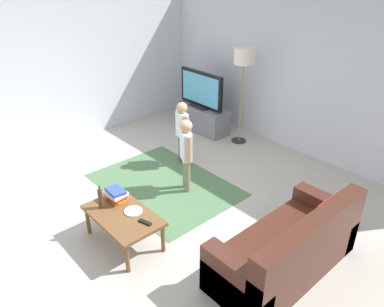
# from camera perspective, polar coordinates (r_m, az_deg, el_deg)

# --- Properties ---
(ground) EXTENTS (7.80, 7.80, 0.00)m
(ground) POSITION_cam_1_polar(r_m,az_deg,el_deg) (5.35, -4.84, -8.18)
(ground) COLOR #B2ADA3
(wall_back) EXTENTS (6.00, 0.12, 2.70)m
(wall_back) POSITION_cam_1_polar(r_m,az_deg,el_deg) (6.81, 15.54, 11.55)
(wall_back) COLOR silver
(wall_back) RESTS_ON ground
(wall_left) EXTENTS (0.12, 6.00, 2.70)m
(wall_left) POSITION_cam_1_polar(r_m,az_deg,el_deg) (7.22, -20.27, 11.75)
(wall_left) COLOR silver
(wall_left) RESTS_ON ground
(area_rug) EXTENTS (2.20, 1.60, 0.01)m
(area_rug) POSITION_cam_1_polar(r_m,az_deg,el_deg) (5.83, -4.24, -4.77)
(area_rug) COLOR #4C724C
(area_rug) RESTS_ON ground
(tv_stand) EXTENTS (1.20, 0.44, 0.50)m
(tv_stand) POSITION_cam_1_polar(r_m,az_deg,el_deg) (7.62, 1.48, 5.41)
(tv_stand) COLOR slate
(tv_stand) RESTS_ON ground
(tv) EXTENTS (1.10, 0.28, 0.71)m
(tv) POSITION_cam_1_polar(r_m,az_deg,el_deg) (7.40, 1.41, 9.71)
(tv) COLOR black
(tv) RESTS_ON tv_stand
(couch) EXTENTS (0.80, 1.80, 0.86)m
(couch) POSITION_cam_1_polar(r_m,az_deg,el_deg) (4.33, 14.87, -14.37)
(couch) COLOR #472319
(couch) RESTS_ON ground
(floor_lamp) EXTENTS (0.36, 0.36, 1.78)m
(floor_lamp) POSITION_cam_1_polar(r_m,az_deg,el_deg) (6.74, 7.95, 13.82)
(floor_lamp) COLOR #262626
(floor_lamp) RESTS_ON ground
(child_near_tv) EXTENTS (0.36, 0.18, 1.10)m
(child_near_tv) POSITION_cam_1_polar(r_m,az_deg,el_deg) (6.14, -1.52, 3.99)
(child_near_tv) COLOR #4C4C59
(child_near_tv) RESTS_ON ground
(child_center) EXTENTS (0.35, 0.23, 1.14)m
(child_center) POSITION_cam_1_polar(r_m,az_deg,el_deg) (5.38, -0.90, 0.68)
(child_center) COLOR gray
(child_center) RESTS_ON ground
(coffee_table) EXTENTS (1.00, 0.60, 0.42)m
(coffee_table) POSITION_cam_1_polar(r_m,az_deg,el_deg) (4.61, -10.53, -9.57)
(coffee_table) COLOR brown
(coffee_table) RESTS_ON ground
(book_stack) EXTENTS (0.30, 0.24, 0.17)m
(book_stack) POSITION_cam_1_polar(r_m,az_deg,el_deg) (4.78, -11.57, -6.20)
(book_stack) COLOR orange
(book_stack) RESTS_ON coffee_table
(bottle) EXTENTS (0.06, 0.06, 0.31)m
(bottle) POSITION_cam_1_polar(r_m,az_deg,el_deg) (4.66, -13.82, -6.74)
(bottle) COLOR #4C3319
(bottle) RESTS_ON coffee_table
(tv_remote) EXTENTS (0.18, 0.09, 0.02)m
(tv_remote) POSITION_cam_1_polar(r_m,az_deg,el_deg) (4.39, -7.21, -10.41)
(tv_remote) COLOR black
(tv_remote) RESTS_ON coffee_table
(plate) EXTENTS (0.22, 0.22, 0.02)m
(plate) POSITION_cam_1_polar(r_m,az_deg,el_deg) (4.59, -8.98, -8.73)
(plate) COLOR white
(plate) RESTS_ON coffee_table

